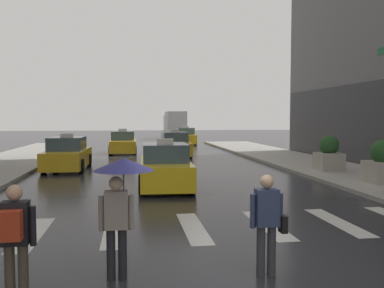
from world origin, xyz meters
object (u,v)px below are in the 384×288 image
Objects in this scene: taxi_fifth at (185,137)px; planter_near_corner at (382,164)px; taxi_second at (68,155)px; pedestrian_with_umbrella at (121,185)px; taxi_lead at (165,168)px; pedestrian_with_handbag at (267,219)px; taxi_fourth at (123,143)px; planter_mid_block at (329,155)px; taxi_third at (174,145)px; pedestrian_with_backpack at (15,234)px; box_truck at (175,124)px.

planter_near_corner is (4.00, -25.64, 0.15)m from taxi_fifth.
taxi_second is 2.37× the size of pedestrian_with_umbrella.
taxi_lead is 8.89m from pedestrian_with_handbag.
taxi_second is 1.01× the size of taxi_fourth.
taxi_fourth is (-1.84, 15.08, 0.00)m from taxi_lead.
pedestrian_with_umbrella reaches higher than planter_mid_block.
planter_near_corner is (12.37, -7.05, 0.15)m from taxi_second.
taxi_second is 14.24m from planter_near_corner.
taxi_lead is 12.40m from taxi_third.
pedestrian_with_backpack is at bearing -84.16° from taxi_second.
pedestrian_with_umbrella is (0.44, -23.73, 0.79)m from taxi_fourth.
taxi_lead is 2.87× the size of planter_mid_block.
taxi_fourth is 2.85× the size of planter_near_corner.
pedestrian_with_umbrella is at bearing -88.93° from taxi_fourth.
pedestrian_with_backpack is at bearing -131.68° from planter_mid_block.
taxi_lead is at bearing 96.01° from pedestrian_with_handbag.
taxi_fourth reaches higher than planter_near_corner.
pedestrian_with_backpack is at bearing -101.41° from taxi_fifth.
pedestrian_with_umbrella reaches higher than pedestrian_with_handbag.
planter_mid_block is (3.84, -21.81, 0.15)m from taxi_fifth.
pedestrian_with_handbag is at bearing -91.94° from taxi_third.
planter_near_corner is at bearing -84.01° from box_truck.
box_truck reaches higher than taxi_lead.
taxi_fifth is (2.35, 12.18, 0.00)m from taxi_third.
taxi_fifth is (3.99, 24.47, 0.00)m from taxi_lead.
planter_near_corner is at bearing -8.31° from taxi_lead.
taxi_fifth is 2.37× the size of pedestrian_with_umbrella.
taxi_lead is 1.00× the size of taxi_second.
pedestrian_with_handbag is (3.75, 0.47, -0.04)m from pedestrian_with_backpack.
pedestrian_with_backpack is (-6.81, -33.77, 0.25)m from taxi_fifth.
box_truck is 44.65m from pedestrian_with_umbrella.
pedestrian_with_backpack is 13.54m from planter_near_corner.
taxi_fourth is at bearing 91.07° from pedestrian_with_umbrella.
pedestrian_with_umbrella is at bearing -97.12° from box_truck.
planter_near_corner is (3.86, -36.82, -0.98)m from box_truck.
taxi_fifth is 22.14m from planter_mid_block.
taxi_second is 12.63m from planter_mid_block.
taxi_lead and taxi_second have the same top height.
taxi_fifth is at bearing 78.59° from pedestrian_with_backpack.
taxi_second is at bearing -114.24° from taxi_fifth.
taxi_fourth is at bearing 121.20° from planter_near_corner.
box_truck reaches higher than pedestrian_with_backpack.
taxi_second is 14.86m from pedestrian_with_umbrella.
taxi_second is 20.38m from taxi_fifth.
box_truck is at bearing 81.20° from pedestrian_with_backpack.
box_truck is at bearing 73.80° from taxi_fourth.
taxi_lead and taxi_third have the same top height.
planter_near_corner is (7.07, 7.67, -0.06)m from pedestrian_with_handbag.
pedestrian_with_handbag is (5.31, -14.72, 0.21)m from taxi_second.
taxi_fourth is at bearing 96.61° from pedestrian_with_handbag.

